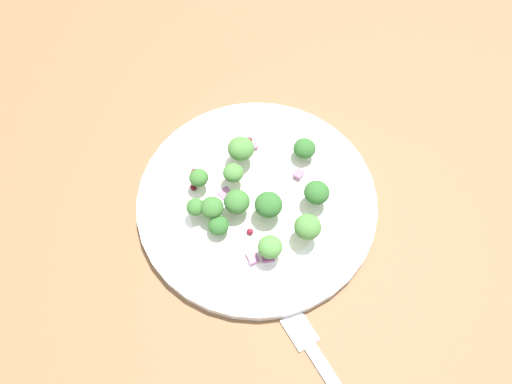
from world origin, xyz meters
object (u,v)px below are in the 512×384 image
object	(u,v)px
broccoli_floret_0	(218,226)
broccoli_floret_1	(212,208)
broccoli_floret_2	(308,227)
plate	(256,200)

from	to	relation	value
broccoli_floret_0	broccoli_floret_1	world-z (taller)	broccoli_floret_1
broccoli_floret_1	broccoli_floret_2	size ratio (longest dim) A/B	0.88
broccoli_floret_2	broccoli_floret_0	bearing A→B (deg)	-84.04
plate	broccoli_floret_1	world-z (taller)	broccoli_floret_1
broccoli_floret_1	broccoli_floret_2	distance (cm)	10.14
broccoli_floret_2	broccoli_floret_1	bearing A→B (deg)	-93.34
broccoli_floret_0	broccoli_floret_2	xyz separation A→B (cm)	(-0.95, 9.14, 1.10)
plate	broccoli_floret_2	distance (cm)	7.50
broccoli_floret_0	broccoli_floret_1	xyz separation A→B (cm)	(-1.55, -0.97, 0.76)
broccoli_floret_2	plate	bearing A→B (deg)	-120.85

